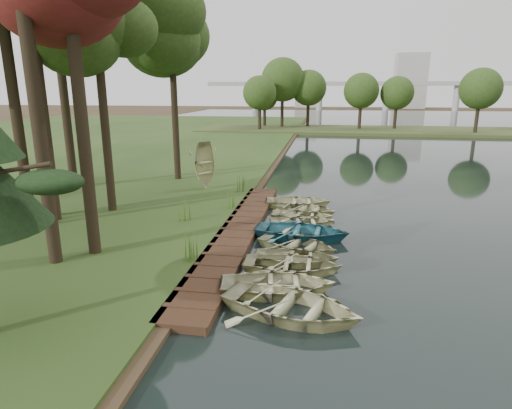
# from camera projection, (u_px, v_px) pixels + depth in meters

# --- Properties ---
(ground) EXTENTS (300.00, 300.00, 0.00)m
(ground) POSITION_uv_depth(u_px,v_px,m) (274.00, 238.00, 18.54)
(ground) COLOR #3D2F1D
(boardwalk) EXTENTS (1.60, 16.00, 0.30)m
(boardwalk) POSITION_uv_depth(u_px,v_px,m) (238.00, 232.00, 18.75)
(boardwalk) COLOR #382315
(boardwalk) RESTS_ON ground
(peninsula) EXTENTS (50.00, 14.00, 0.45)m
(peninsula) POSITION_uv_depth(u_px,v_px,m) (365.00, 130.00, 64.96)
(peninsula) COLOR #3B471F
(peninsula) RESTS_ON ground
(far_trees) EXTENTS (45.60, 5.60, 8.80)m
(far_trees) POSITION_uv_depth(u_px,v_px,m) (345.00, 88.00, 63.85)
(far_trees) COLOR black
(far_trees) RESTS_ON peninsula
(bridge) EXTENTS (95.90, 4.00, 8.60)m
(bridge) POSITION_uv_depth(u_px,v_px,m) (361.00, 87.00, 129.29)
(bridge) COLOR #A5A5A0
(bridge) RESTS_ON ground
(building_a) EXTENTS (10.00, 8.00, 18.00)m
(building_a) POSITION_uv_depth(u_px,v_px,m) (410.00, 81.00, 145.18)
(building_a) COLOR #A5A5A0
(building_a) RESTS_ON ground
(building_b) EXTENTS (8.00, 8.00, 12.00)m
(building_b) POSITION_uv_depth(u_px,v_px,m) (307.00, 90.00, 156.03)
(building_b) COLOR #A5A5A0
(building_b) RESTS_ON ground
(rowboat_0) EXTENTS (4.67, 3.93, 0.83)m
(rowboat_0) POSITION_uv_depth(u_px,v_px,m) (292.00, 303.00, 11.91)
(rowboat_0) COLOR #C3C18D
(rowboat_0) RESTS_ON water
(rowboat_1) EXTENTS (3.94, 3.08, 0.75)m
(rowboat_1) POSITION_uv_depth(u_px,v_px,m) (278.00, 282.00, 13.28)
(rowboat_1) COLOR #C3C18D
(rowboat_1) RESTS_ON water
(rowboat_2) EXTENTS (3.46, 2.47, 0.71)m
(rowboat_2) POSITION_uv_depth(u_px,v_px,m) (292.00, 262.00, 14.83)
(rowboat_2) COLOR #C3C18D
(rowboat_2) RESTS_ON water
(rowboat_3) EXTENTS (3.11, 2.24, 0.64)m
(rowboat_3) POSITION_uv_depth(u_px,v_px,m) (296.00, 255.00, 15.59)
(rowboat_3) COLOR #C3C18D
(rowboat_3) RESTS_ON water
(rowboat_4) EXTENTS (3.89, 3.40, 0.67)m
(rowboat_4) POSITION_uv_depth(u_px,v_px,m) (298.00, 242.00, 16.86)
(rowboat_4) COLOR #C3C18D
(rowboat_4) RESTS_ON water
(rowboat_5) EXTENTS (4.22, 3.18, 0.83)m
(rowboat_5) POSITION_uv_depth(u_px,v_px,m) (302.00, 230.00, 18.14)
(rowboat_5) COLOR #2B6C79
(rowboat_5) RESTS_ON water
(rowboat_6) EXTENTS (3.43, 2.75, 0.63)m
(rowboat_6) POSITION_uv_depth(u_px,v_px,m) (303.00, 220.00, 19.81)
(rowboat_6) COLOR #C3C18D
(rowboat_6) RESTS_ON water
(rowboat_7) EXTENTS (3.10, 2.28, 0.62)m
(rowboat_7) POSITION_uv_depth(u_px,v_px,m) (302.00, 214.00, 20.82)
(rowboat_7) COLOR #C3C18D
(rowboat_7) RESTS_ON water
(rowboat_8) EXTENTS (3.74, 3.17, 0.66)m
(rowboat_8) POSITION_uv_depth(u_px,v_px,m) (306.00, 207.00, 21.90)
(rowboat_8) COLOR #C3C18D
(rowboat_8) RESTS_ON water
(rowboat_9) EXTENTS (3.77, 2.87, 0.73)m
(rowboat_9) POSITION_uv_depth(u_px,v_px,m) (299.00, 200.00, 23.17)
(rowboat_9) COLOR #C3C18D
(rowboat_9) RESTS_ON water
(stored_rowboat) EXTENTS (3.57, 3.43, 0.60)m
(stored_rowboat) POSITION_uv_depth(u_px,v_px,m) (205.00, 184.00, 26.21)
(stored_rowboat) COLOR #C3C18D
(stored_rowboat) RESTS_ON bank
(tree_4) EXTENTS (3.83, 3.83, 10.11)m
(tree_4) POSITION_uv_depth(u_px,v_px,m) (97.00, 34.00, 19.60)
(tree_4) COLOR black
(tree_4) RESTS_ON bank
(tree_6) EXTENTS (4.98, 4.98, 11.67)m
(tree_6) POSITION_uv_depth(u_px,v_px,m) (171.00, 31.00, 26.96)
(tree_6) COLOR black
(tree_6) RESTS_ON bank
(reeds_0) EXTENTS (0.60, 0.60, 1.09)m
(reeds_0) POSITION_uv_depth(u_px,v_px,m) (190.00, 245.00, 15.23)
(reeds_0) COLOR #3F661E
(reeds_0) RESTS_ON bank
(reeds_1) EXTENTS (0.60, 0.60, 1.00)m
(reeds_1) POSITION_uv_depth(u_px,v_px,m) (184.00, 210.00, 19.83)
(reeds_1) COLOR #3F661E
(reeds_1) RESTS_ON bank
(reeds_2) EXTENTS (0.60, 0.60, 1.06)m
(reeds_2) POSITION_uv_depth(u_px,v_px,m) (232.00, 198.00, 21.99)
(reeds_2) COLOR #3F661E
(reeds_2) RESTS_ON bank
(reeds_3) EXTENTS (0.60, 0.60, 0.96)m
(reeds_3) POSITION_uv_depth(u_px,v_px,m) (241.00, 183.00, 25.61)
(reeds_3) COLOR #3F661E
(reeds_3) RESTS_ON bank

